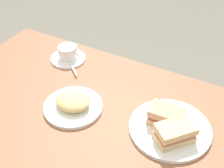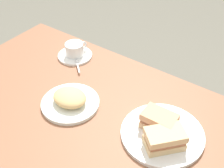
% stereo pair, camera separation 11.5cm
% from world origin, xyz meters
% --- Properties ---
extents(dining_table, '(1.22, 0.83, 0.72)m').
position_xyz_m(dining_table, '(0.00, 0.00, 0.64)').
color(dining_table, brown).
rests_on(dining_table, ground_plane).
extents(sandwich_plate, '(0.28, 0.28, 0.01)m').
position_xyz_m(sandwich_plate, '(0.30, 0.10, 0.72)').
color(sandwich_plate, white).
rests_on(sandwich_plate, dining_table).
extents(sandwich_front, '(0.12, 0.08, 0.06)m').
position_xyz_m(sandwich_front, '(0.28, 0.11, 0.76)').
color(sandwich_front, tan).
rests_on(sandwich_front, sandwich_plate).
extents(sandwich_back, '(0.14, 0.14, 0.06)m').
position_xyz_m(sandwich_back, '(0.33, 0.05, 0.76)').
color(sandwich_back, '#DAB981').
rests_on(sandwich_back, sandwich_plate).
extents(coffee_saucer, '(0.16, 0.16, 0.01)m').
position_xyz_m(coffee_saucer, '(-0.25, 0.28, 0.72)').
color(coffee_saucer, white).
rests_on(coffee_saucer, dining_table).
extents(coffee_cup, '(0.08, 0.11, 0.06)m').
position_xyz_m(coffee_cup, '(-0.25, 0.29, 0.76)').
color(coffee_cup, white).
rests_on(coffee_cup, coffee_saucer).
extents(spoon, '(0.08, 0.07, 0.01)m').
position_xyz_m(spoon, '(-0.19, 0.23, 0.73)').
color(spoon, silver).
rests_on(spoon, coffee_saucer).
extents(side_plate, '(0.22, 0.22, 0.01)m').
position_xyz_m(side_plate, '(-0.05, 0.03, 0.72)').
color(side_plate, white).
rests_on(side_plate, dining_table).
extents(side_food_pile, '(0.13, 0.11, 0.04)m').
position_xyz_m(side_food_pile, '(-0.05, 0.03, 0.75)').
color(side_food_pile, '#D7B372').
rests_on(side_food_pile, side_plate).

